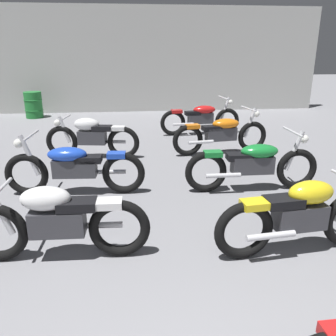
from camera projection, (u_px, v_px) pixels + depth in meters
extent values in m
cube|color=#B2B2AD|center=(143.00, 60.00, 12.42)|extent=(12.74, 0.24, 3.60)
torus|color=black|center=(120.00, 229.00, 3.81)|extent=(0.67, 0.13, 0.67)
cylinder|color=silver|center=(0.00, 210.00, 3.64)|extent=(0.24, 0.08, 0.56)
cube|color=#38383D|center=(58.00, 222.00, 3.73)|extent=(0.58, 0.26, 0.28)
ellipsoid|color=white|center=(45.00, 199.00, 3.64)|extent=(0.53, 0.30, 0.26)
cube|color=black|center=(77.00, 205.00, 3.68)|extent=(0.41, 0.25, 0.10)
cube|color=white|center=(109.00, 204.00, 3.71)|extent=(0.29, 0.21, 0.08)
cylinder|color=silver|center=(3.00, 187.00, 3.56)|extent=(0.05, 0.48, 0.04)
cylinder|color=silver|center=(98.00, 225.00, 3.92)|extent=(0.55, 0.09, 0.07)
torus|color=black|center=(27.00, 175.00, 5.44)|extent=(0.68, 0.15, 0.67)
torus|color=black|center=(124.00, 173.00, 5.50)|extent=(0.68, 0.15, 0.67)
cylinder|color=silver|center=(29.00, 155.00, 5.35)|extent=(0.28, 0.09, 0.66)
cube|color=#38383D|center=(75.00, 168.00, 5.44)|extent=(0.67, 0.28, 0.28)
ellipsoid|color=blue|center=(67.00, 154.00, 5.36)|extent=(0.62, 0.36, 0.22)
cube|color=black|center=(88.00, 159.00, 5.40)|extent=(0.42, 0.27, 0.10)
cube|color=blue|center=(116.00, 155.00, 5.40)|extent=(0.29, 0.22, 0.08)
cylinder|color=silver|center=(31.00, 136.00, 5.25)|extent=(0.08, 0.68, 0.04)
sphere|color=white|center=(18.00, 143.00, 5.28)|extent=(0.14, 0.14, 0.14)
cylinder|color=silver|center=(109.00, 172.00, 5.62)|extent=(0.55, 0.11, 0.07)
torus|color=black|center=(62.00, 142.00, 7.36)|extent=(0.68, 0.21, 0.67)
torus|color=black|center=(123.00, 142.00, 7.30)|extent=(0.68, 0.21, 0.67)
cylinder|color=silver|center=(65.00, 130.00, 7.27)|extent=(0.25, 0.11, 0.56)
cube|color=#38383D|center=(92.00, 137.00, 7.29)|extent=(0.60, 0.33, 0.28)
ellipsoid|color=white|center=(86.00, 124.00, 7.21)|extent=(0.56, 0.36, 0.26)
cube|color=black|center=(102.00, 128.00, 7.22)|extent=(0.43, 0.30, 0.10)
cube|color=white|center=(118.00, 128.00, 7.20)|extent=(0.31, 0.24, 0.08)
cylinder|color=silver|center=(66.00, 117.00, 7.18)|extent=(0.11, 0.48, 0.04)
sphere|color=white|center=(57.00, 123.00, 7.23)|extent=(0.14, 0.14, 0.14)
cylinder|color=silver|center=(113.00, 142.00, 7.44)|extent=(0.55, 0.15, 0.07)
torus|color=black|center=(244.00, 231.00, 3.77)|extent=(0.68, 0.18, 0.67)
cube|color=#38383D|center=(300.00, 216.00, 3.86)|extent=(0.59, 0.30, 0.28)
ellipsoid|color=yellow|center=(311.00, 192.00, 3.79)|extent=(0.55, 0.33, 0.26)
cube|color=black|center=(283.00, 202.00, 3.76)|extent=(0.42, 0.28, 0.10)
cube|color=yellow|center=(255.00, 204.00, 3.69)|extent=(0.30, 0.23, 0.08)
cylinder|color=silver|center=(271.00, 236.00, 3.70)|extent=(0.55, 0.13, 0.07)
torus|color=black|center=(297.00, 169.00, 5.70)|extent=(0.67, 0.12, 0.67)
torus|color=black|center=(206.00, 172.00, 5.55)|extent=(0.67, 0.12, 0.67)
cylinder|color=silver|center=(294.00, 151.00, 5.59)|extent=(0.27, 0.07, 0.66)
cube|color=#38383D|center=(252.00, 165.00, 5.59)|extent=(0.66, 0.25, 0.28)
ellipsoid|color=#197F33|center=(260.00, 151.00, 5.53)|extent=(0.60, 0.33, 0.22)
cube|color=black|center=(239.00, 157.00, 5.53)|extent=(0.40, 0.24, 0.10)
cube|color=#197F33|center=(213.00, 154.00, 5.47)|extent=(0.28, 0.20, 0.08)
cylinder|color=silver|center=(293.00, 132.00, 5.48)|extent=(0.04, 0.68, 0.04)
sphere|color=white|center=(304.00, 139.00, 5.54)|extent=(0.14, 0.14, 0.14)
cylinder|color=silver|center=(223.00, 175.00, 5.46)|extent=(0.55, 0.08, 0.07)
torus|color=black|center=(252.00, 136.00, 7.80)|extent=(0.68, 0.20, 0.67)
torus|color=black|center=(188.00, 140.00, 7.45)|extent=(0.68, 0.20, 0.67)
cylinder|color=silver|center=(250.00, 123.00, 7.69)|extent=(0.28, 0.11, 0.66)
cube|color=#38383D|center=(221.00, 134.00, 7.60)|extent=(0.69, 0.33, 0.28)
ellipsoid|color=orange|center=(226.00, 124.00, 7.55)|extent=(0.64, 0.40, 0.22)
cube|color=black|center=(212.00, 128.00, 7.50)|extent=(0.43, 0.29, 0.10)
cube|color=orange|center=(193.00, 126.00, 7.38)|extent=(0.31, 0.24, 0.08)
cylinder|color=silver|center=(248.00, 109.00, 7.57)|extent=(0.13, 0.68, 0.04)
sphere|color=white|center=(256.00, 114.00, 7.66)|extent=(0.14, 0.14, 0.14)
cylinder|color=silver|center=(201.00, 142.00, 7.40)|extent=(0.55, 0.15, 0.07)
torus|color=black|center=(227.00, 121.00, 9.49)|extent=(0.68, 0.17, 0.67)
torus|color=black|center=(173.00, 123.00, 9.22)|extent=(0.68, 0.17, 0.67)
cylinder|color=silver|center=(225.00, 109.00, 9.37)|extent=(0.28, 0.09, 0.66)
cube|color=#38383D|center=(200.00, 118.00, 9.32)|extent=(0.68, 0.29, 0.28)
ellipsoid|color=red|center=(204.00, 110.00, 9.27)|extent=(0.62, 0.37, 0.22)
cube|color=black|center=(193.00, 113.00, 9.23)|extent=(0.42, 0.27, 0.10)
cube|color=red|center=(177.00, 111.00, 9.14)|extent=(0.30, 0.22, 0.08)
cylinder|color=silver|center=(223.00, 98.00, 9.26)|extent=(0.09, 0.68, 0.04)
sphere|color=white|center=(230.00, 102.00, 9.34)|extent=(0.14, 0.14, 0.14)
cylinder|color=silver|center=(183.00, 124.00, 9.15)|extent=(0.55, 0.12, 0.07)
cylinder|color=#1E722D|center=(34.00, 105.00, 11.57)|extent=(0.56, 0.56, 0.85)
torus|color=#1E722D|center=(33.00, 100.00, 11.52)|extent=(0.59, 0.59, 0.03)
torus|color=#1E722D|center=(34.00, 110.00, 11.62)|extent=(0.59, 0.59, 0.03)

